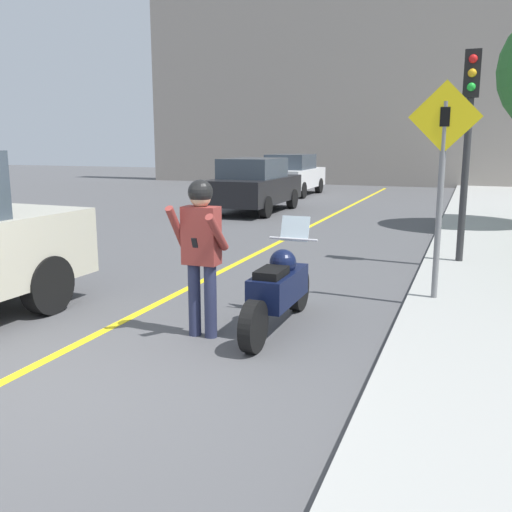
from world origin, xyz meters
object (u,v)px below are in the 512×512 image
at_px(person_biker, 201,241).
at_px(motorcycle, 279,289).
at_px(traffic_light, 469,117).
at_px(crossing_sign, 442,170).
at_px(parked_car_black, 254,185).
at_px(parked_car_white, 292,174).

bearing_deg(person_biker, motorcycle, 38.74).
bearing_deg(traffic_light, person_biker, -118.46).
relative_size(crossing_sign, traffic_light, 0.80).
bearing_deg(parked_car_black, crossing_sign, -56.16).
bearing_deg(parked_car_white, traffic_light, -60.73).
bearing_deg(person_biker, crossing_sign, 42.55).
bearing_deg(traffic_light, motorcycle, -114.07).
bearing_deg(parked_car_white, parked_car_black, -83.74).
bearing_deg(parked_car_black, parked_car_white, 96.26).
height_order(traffic_light, parked_car_black, traffic_light).
relative_size(crossing_sign, parked_car_black, 0.67).
bearing_deg(person_biker, parked_car_black, 108.13).
xyz_separation_m(traffic_light, parked_car_black, (-6.29, 6.35, -1.73)).
xyz_separation_m(person_biker, parked_car_black, (-3.66, 11.19, -0.24)).
height_order(motorcycle, parked_car_black, parked_car_black).
distance_m(traffic_light, parked_car_white, 14.31).
bearing_deg(motorcycle, parked_car_white, 106.85).
xyz_separation_m(motorcycle, person_biker, (-0.72, -0.58, 0.61)).
height_order(motorcycle, traffic_light, traffic_light).
xyz_separation_m(person_biker, crossing_sign, (2.38, 2.18, 0.72)).
bearing_deg(parked_car_white, crossing_sign, -66.00).
distance_m(person_biker, parked_car_white, 17.77).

